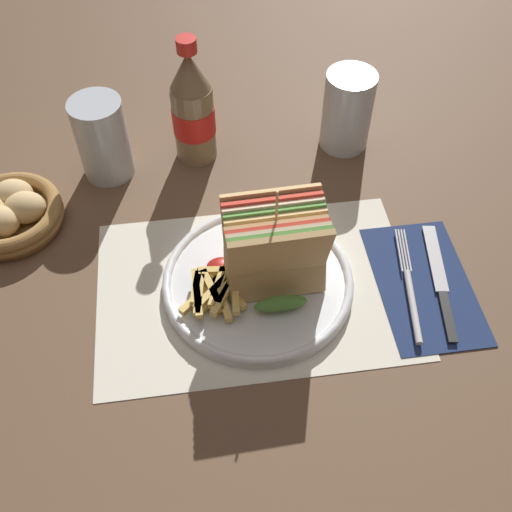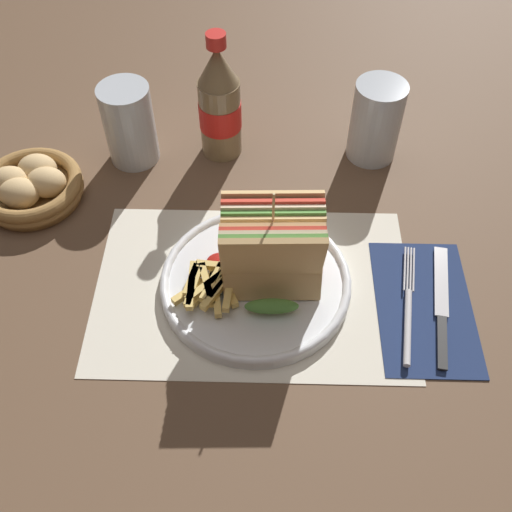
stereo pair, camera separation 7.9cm
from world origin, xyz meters
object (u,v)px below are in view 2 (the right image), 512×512
Objects in this scene: fork at (408,314)px; glass_far at (130,129)px; knife at (442,306)px; club_sandwich at (272,254)px; bread_basket at (31,186)px; plate_main at (256,281)px; coke_bottle_near at (220,105)px; glass_near at (375,125)px.

glass_far is (-0.40, 0.30, 0.05)m from fork.
fork reaches higher than knife.
club_sandwich is 0.86× the size of knife.
bread_basket reaches higher than knife.
plate_main is 1.66× the size of bread_basket.
club_sandwich is at bearing -73.79° from coke_bottle_near.
plate_main is 0.25m from knife.
glass_far is at bearing 156.15° from knife.
bread_basket is (-0.52, -0.11, -0.03)m from glass_near.
knife is 0.62m from bread_basket.
knife is (0.05, 0.02, -0.00)m from fork.
coke_bottle_near is (-0.06, 0.28, 0.08)m from plate_main.
knife is at bearing -45.10° from coke_bottle_near.
plate_main is at bearing 161.14° from club_sandwich.
club_sandwich is at bearing -24.70° from bread_basket.
glass_near is (0.18, 0.27, 0.05)m from plate_main.
glass_near is 0.54m from bread_basket.
glass_near reaches higher than fork.
glass_near is at bearing 56.60° from plate_main.
knife is at bearing -5.99° from club_sandwich.
fork is (0.20, -0.05, -0.00)m from plate_main.
coke_bottle_near is at bearing 137.74° from fork.
bread_basket is (-0.59, 0.19, 0.02)m from knife.
plate_main is 1.36× the size of fork.
bread_basket reaches higher than plate_main.
plate_main is 1.97× the size of glass_near.
glass_near is 0.38m from glass_far.
glass_near reaches higher than knife.
coke_bottle_near reaches higher than knife.
glass_far is at bearing 151.77° from fork.
knife is 0.94× the size of coke_bottle_near.
club_sandwich is at bearing -177.07° from knife.
knife is 0.53m from glass_far.
glass_near is at bearing 2.48° from glass_far.
club_sandwich is 1.29× the size of glass_far.
glass_far is at bearing 128.16° from plate_main.
club_sandwich is at bearing 176.46° from fork.
glass_far is at bearing -171.78° from coke_bottle_near.
knife is at bearing -17.98° from bread_basket.
club_sandwich is 0.89× the size of fork.
plate_main is 0.33m from glass_far.
coke_bottle_near reaches higher than club_sandwich.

